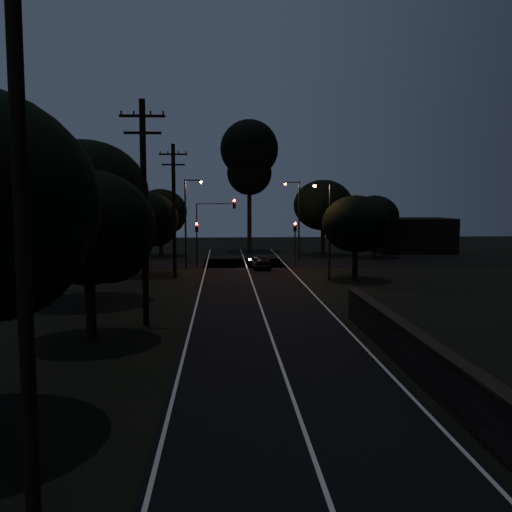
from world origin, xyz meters
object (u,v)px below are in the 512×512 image
streetlight_c (328,224)px  signal_left (197,236)px  tall_pine (249,157)px  signal_right (295,235)px  utility_pole_mid (144,209)px  streetlight_b (297,215)px  utility_pole_far (174,209)px  car (260,262)px  signal_mast (215,219)px  utility_pole_near (21,198)px  streetlight_a (188,217)px

streetlight_c → signal_left: bearing=136.2°
tall_pine → signal_right: size_ratio=3.80×
utility_pole_mid → tall_pine: tall_pine is taller
streetlight_b → signal_right: bearing=-100.0°
tall_pine → signal_left: bearing=-110.5°
utility_pole_far → utility_pole_mid: bearing=-90.0°
signal_right → car: (-3.47, -2.55, -2.19)m
signal_mast → car: signal_mast is taller
utility_pole_near → signal_mast: utility_pole_near is taller
streetlight_a → car: (6.44, -0.56, -3.99)m
signal_right → car: 4.83m
signal_left → utility_pole_mid: bearing=-93.2°
signal_left → utility_pole_far: bearing=-99.9°
utility_pole_far → tall_pine: size_ratio=0.67×
utility_pole_mid → utility_pole_far: bearing=90.0°
utility_pole_far → signal_mast: utility_pole_far is taller
utility_pole_far → signal_mast: size_ratio=1.68×
utility_pole_far → signal_right: 13.53m
tall_pine → signal_left: 18.09m
streetlight_b → utility_pole_near: bearing=-103.8°
utility_pole_far → streetlight_a: (0.69, 6.00, -0.85)m
tall_pine → streetlight_c: (4.83, -25.00, -6.89)m
streetlight_a → car: 7.60m
streetlight_a → car: bearing=-5.0°
signal_mast → car: size_ratio=1.64×
car → streetlight_b: bearing=-130.5°
utility_pole_far → car: size_ratio=2.76×
utility_pole_near → signal_left: (1.40, 41.99, -3.41)m
streetlight_c → tall_pine: bearing=100.9°
signal_left → signal_right: size_ratio=1.00×
utility_pole_near → tall_pine: size_ratio=0.77×
utility_pole_near → streetlight_a: size_ratio=1.50×
streetlight_b → streetlight_c: streetlight_b is taller
signal_left → streetlight_a: size_ratio=0.51×
utility_pole_near → streetlight_c: utility_pole_near is taller
utility_pole_mid → signal_right: 27.30m
utility_pole_mid → streetlight_a: size_ratio=1.38×
utility_pole_near → streetlight_b: bearing=76.2°
utility_pole_far → signal_left: (1.40, 7.99, -2.65)m
utility_pole_far → streetlight_c: size_ratio=1.40×
signal_right → streetlight_a: (-9.91, -1.99, 1.80)m
streetlight_a → streetlight_c: streetlight_a is taller
utility_pole_mid → car: (7.13, 22.44, -5.09)m
streetlight_b → streetlight_c: 14.01m
utility_pole_near → streetlight_b: (11.31, 46.00, -1.61)m
utility_pole_far → streetlight_b: size_ratio=1.31×
streetlight_a → signal_right: bearing=11.3°
signal_right → streetlight_b: streetlight_b is taller
utility_pole_mid → streetlight_a: utility_pole_mid is taller
utility_pole_near → signal_left: utility_pole_near is taller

